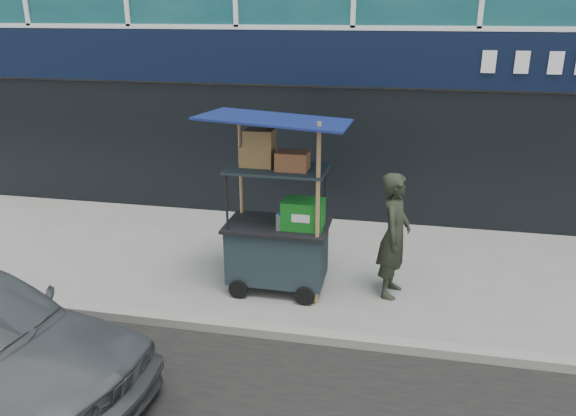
# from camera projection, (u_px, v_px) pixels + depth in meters

# --- Properties ---
(ground) EXTENTS (80.00, 80.00, 0.00)m
(ground) POSITION_uv_depth(u_px,v_px,m) (312.00, 331.00, 6.83)
(ground) COLOR slate
(ground) RESTS_ON ground
(curb) EXTENTS (80.00, 0.18, 0.12)m
(curb) POSITION_uv_depth(u_px,v_px,m) (309.00, 336.00, 6.63)
(curb) COLOR gray
(curb) RESTS_ON ground
(vendor_cart) EXTENTS (1.84, 1.31, 2.49)m
(vendor_cart) POSITION_uv_depth(u_px,v_px,m) (279.00, 230.00, 7.59)
(vendor_cart) COLOR black
(vendor_cart) RESTS_ON ground
(vendor_man) EXTENTS (0.52, 0.69, 1.72)m
(vendor_man) POSITION_uv_depth(u_px,v_px,m) (394.00, 235.00, 7.46)
(vendor_man) COLOR black
(vendor_man) RESTS_ON ground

